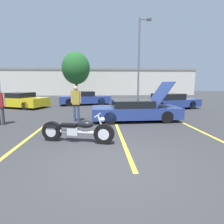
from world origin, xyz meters
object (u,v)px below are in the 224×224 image
Objects in this scene: motorcycle at (77,130)px; spectator_by_show_car at (76,100)px; parked_car_mid_row at (84,98)px; show_car_hood_open at (136,110)px; parked_car_left_row at (20,100)px; parked_car_right_row at (170,102)px; spectator_near_motorcycle at (0,103)px; tree_background at (76,68)px; light_pole at (140,58)px.

spectator_by_show_car is at bearing 112.00° from motorcycle.
parked_car_mid_row is at bearing 91.59° from spectator_by_show_car.
parked_car_left_row is (-8.36, 5.53, 0.04)m from show_car_hood_open.
parked_car_right_row is 11.12m from spectator_near_motorcycle.
parked_car_right_row is 1.07× the size of parked_car_left_row.
motorcycle is at bearing -82.66° from tree_background.
spectator_by_show_car reaches higher than parked_car_left_row.
motorcycle is 1.43× the size of spectator_near_motorcycle.
show_car_hood_open reaches higher than parked_car_left_row.
spectator_by_show_car reaches higher than spectator_near_motorcycle.
show_car_hood_open is at bearing 1.28° from spectator_by_show_car.
parked_car_left_row is at bearing 133.11° from spectator_by_show_car.
motorcycle is 10.56m from parked_car_left_row.
motorcycle is at bearing -111.78° from light_pole.
light_pole is at bearing 46.12° from spectator_near_motorcycle.
light_pole is at bearing 82.39° from motorcycle.
parked_car_mid_row is (-3.32, 7.17, 0.05)m from show_car_hood_open.
tree_background reaches higher than spectator_near_motorcycle.
light_pole is 6.02m from parked_car_right_row.
spectator_near_motorcycle is (-8.65, -9.00, -3.41)m from light_pole.
motorcycle is 10.56m from parked_car_mid_row.
show_car_hood_open is at bearing -148.56° from parked_car_right_row.
parked_car_left_row reaches higher than parked_car_right_row.
parked_car_left_row is 2.72× the size of spectator_near_motorcycle.
motorcycle is at bearing -35.13° from spectator_near_motorcycle.
show_car_hood_open is 10.02m from parked_car_left_row.
parked_car_mid_row is at bearing 67.02° from spectator_near_motorcycle.
parked_car_left_row is 7.68m from spectator_by_show_car.
show_car_hood_open is 0.98× the size of parked_car_left_row.
parked_car_right_row is (3.49, 4.03, 0.01)m from show_car_hood_open.
spectator_near_motorcycle reaches higher than parked_car_mid_row.
parked_car_left_row is 5.30m from parked_car_mid_row.
tree_background is 1.27× the size of parked_car_left_row.
spectator_near_motorcycle is (1.75, -6.12, 0.44)m from parked_car_left_row.
parked_car_right_row is at bearing 15.34° from parked_car_left_row.
spectator_by_show_car is (5.24, -5.60, 0.51)m from parked_car_left_row.
light_pole is at bearing 90.71° from parked_car_right_row.
show_car_hood_open reaches higher than spectator_near_motorcycle.
show_car_hood_open is 5.33m from parked_car_right_row.
parked_car_left_row is 6.38m from spectator_near_motorcycle.
tree_background reaches higher than parked_car_left_row.
motorcycle is at bearing -96.17° from parked_car_mid_row.
show_car_hood_open reaches higher than motorcycle.
parked_car_right_row is at bearing -51.14° from tree_background.
parked_car_left_row is at bearing 105.92° from spectator_near_motorcycle.
parked_car_left_row is at bearing -110.59° from tree_background.
parked_car_mid_row reaches higher than parked_car_right_row.
show_car_hood_open is at bearing -71.11° from tree_background.
light_pole reaches higher than motorcycle.
parked_car_right_row is at bearing -71.60° from light_pole.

